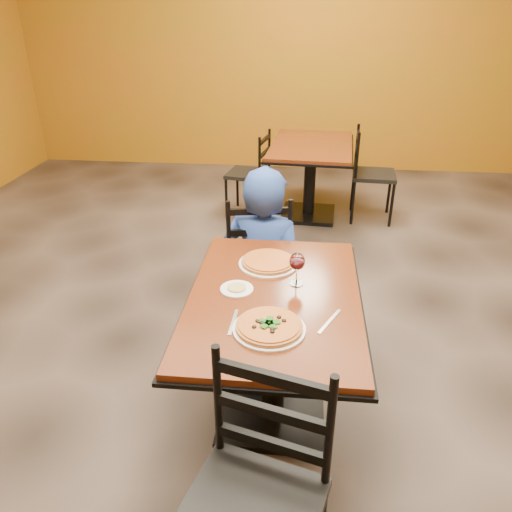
# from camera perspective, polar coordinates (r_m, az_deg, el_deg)

# --- Properties ---
(floor) EXTENTS (7.00, 8.00, 0.01)m
(floor) POSITION_cam_1_polar(r_m,az_deg,el_deg) (3.17, 2.53, -11.33)
(floor) COLOR black
(floor) RESTS_ON ground
(wall_back) EXTENTS (7.00, 0.01, 3.00)m
(wall_back) POSITION_cam_1_polar(r_m,az_deg,el_deg) (6.49, 5.18, 23.00)
(wall_back) COLOR #AC5913
(wall_back) RESTS_ON ground
(table_main) EXTENTS (0.83, 1.23, 0.75)m
(table_main) POSITION_cam_1_polar(r_m,az_deg,el_deg) (2.44, 2.07, -8.42)
(table_main) COLOR #631D0F
(table_main) RESTS_ON floor
(table_second) EXTENTS (0.89, 1.24, 0.75)m
(table_second) POSITION_cam_1_polar(r_m,az_deg,el_deg) (4.99, 6.34, 10.57)
(table_second) COLOR #631D0F
(table_second) RESTS_ON floor
(chair_main_far) EXTENTS (0.48, 0.48, 0.92)m
(chair_main_far) POSITION_cam_1_polar(r_m,az_deg,el_deg) (3.32, 0.11, 0.15)
(chair_main_far) COLOR black
(chair_main_far) RESTS_ON floor
(chair_second_left) EXTENTS (0.45, 0.45, 0.85)m
(chair_second_left) POSITION_cam_1_polar(r_m,az_deg,el_deg) (5.06, -0.95, 9.45)
(chair_second_left) COLOR black
(chair_second_left) RESTS_ON floor
(chair_second_right) EXTENTS (0.44, 0.44, 0.91)m
(chair_second_right) POSITION_cam_1_polar(r_m,az_deg,el_deg) (5.06, 13.48, 9.07)
(chair_second_right) COLOR black
(chair_second_right) RESTS_ON floor
(diner) EXTENTS (0.65, 0.50, 1.12)m
(diner) POSITION_cam_1_polar(r_m,az_deg,el_deg) (3.16, 0.88, 0.61)
(diner) COLOR navy
(diner) RESTS_ON floor
(plate_main) EXTENTS (0.31, 0.31, 0.01)m
(plate_main) POSITION_cam_1_polar(r_m,az_deg,el_deg) (2.10, 1.52, -8.42)
(plate_main) COLOR white
(plate_main) RESTS_ON table_main
(pizza_main) EXTENTS (0.28, 0.28, 0.02)m
(pizza_main) POSITION_cam_1_polar(r_m,az_deg,el_deg) (2.09, 1.53, -8.07)
(pizza_main) COLOR maroon
(pizza_main) RESTS_ON plate_main
(plate_far) EXTENTS (0.31, 0.31, 0.01)m
(plate_far) POSITION_cam_1_polar(r_m,az_deg,el_deg) (2.59, 1.41, -0.91)
(plate_far) COLOR white
(plate_far) RESTS_ON table_main
(pizza_far) EXTENTS (0.28, 0.28, 0.02)m
(pizza_far) POSITION_cam_1_polar(r_m,az_deg,el_deg) (2.58, 1.41, -0.60)
(pizza_far) COLOR gold
(pizza_far) RESTS_ON plate_far
(side_plate) EXTENTS (0.16, 0.16, 0.01)m
(side_plate) POSITION_cam_1_polar(r_m,az_deg,el_deg) (2.37, -2.24, -3.85)
(side_plate) COLOR white
(side_plate) RESTS_ON table_main
(dip) EXTENTS (0.09, 0.09, 0.01)m
(dip) POSITION_cam_1_polar(r_m,az_deg,el_deg) (2.36, -2.24, -3.67)
(dip) COLOR tan
(dip) RESTS_ON side_plate
(wine_glass) EXTENTS (0.08, 0.08, 0.18)m
(wine_glass) POSITION_cam_1_polar(r_m,az_deg,el_deg) (2.38, 4.75, -1.36)
(wine_glass) COLOR white
(wine_glass) RESTS_ON table_main
(fork) EXTENTS (0.02, 0.19, 0.00)m
(fork) POSITION_cam_1_polar(r_m,az_deg,el_deg) (2.14, -2.66, -7.64)
(fork) COLOR silver
(fork) RESTS_ON table_main
(knife) EXTENTS (0.11, 0.19, 0.00)m
(knife) POSITION_cam_1_polar(r_m,az_deg,el_deg) (2.17, 8.49, -7.48)
(knife) COLOR silver
(knife) RESTS_ON table_main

